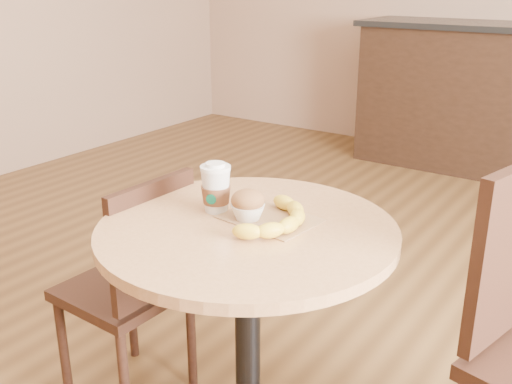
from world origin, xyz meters
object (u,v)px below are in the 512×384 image
at_px(coffee_cup, 216,190).
at_px(banana, 277,219).
at_px(muffin, 248,205).
at_px(cafe_table, 248,291).
at_px(chair_left, 135,283).

bearing_deg(coffee_cup, banana, -19.27).
bearing_deg(muffin, cafe_table, -57.37).
height_order(chair_left, coffee_cup, coffee_cup).
height_order(chair_left, muffin, muffin).
bearing_deg(banana, muffin, 179.05).
bearing_deg(muffin, chair_left, -177.27).
xyz_separation_m(cafe_table, muffin, (-0.02, 0.03, 0.23)).
relative_size(chair_left, banana, 2.74).
height_order(muffin, banana, muffin).
height_order(coffee_cup, banana, coffee_cup).
distance_m(cafe_table, coffee_cup, 0.29).
bearing_deg(cafe_table, muffin, 122.63).
height_order(coffee_cup, muffin, coffee_cup).
bearing_deg(cafe_table, banana, 27.68).
distance_m(coffee_cup, muffin, 0.11).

